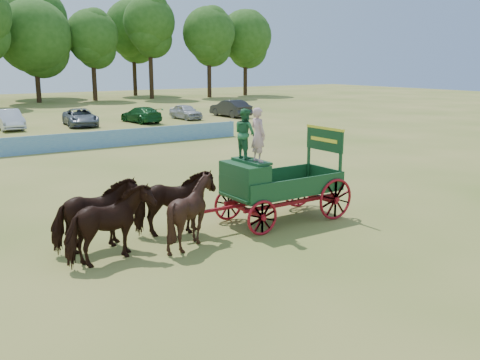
# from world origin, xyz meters

# --- Properties ---
(ground) EXTENTS (160.00, 160.00, 0.00)m
(ground) POSITION_xyz_m (0.00, 0.00, 0.00)
(ground) COLOR #A88F4B
(ground) RESTS_ON ground
(horse_lead_left) EXTENTS (2.55, 1.59, 2.00)m
(horse_lead_left) POSITION_xyz_m (-3.88, -0.60, 1.00)
(horse_lead_left) COLOR black
(horse_lead_left) RESTS_ON ground
(horse_lead_right) EXTENTS (2.44, 1.26, 2.00)m
(horse_lead_right) POSITION_xyz_m (-3.88, 0.50, 1.00)
(horse_lead_right) COLOR black
(horse_lead_right) RESTS_ON ground
(horse_wheel_left) EXTENTS (2.11, 1.96, 2.00)m
(horse_wheel_left) POSITION_xyz_m (-1.48, -0.60, 1.00)
(horse_wheel_left) COLOR black
(horse_wheel_left) RESTS_ON ground
(horse_wheel_right) EXTENTS (2.55, 1.59, 2.00)m
(horse_wheel_right) POSITION_xyz_m (-1.48, 0.50, 1.00)
(horse_wheel_right) COLOR black
(horse_wheel_right) RESTS_ON ground
(farm_dray) EXTENTS (6.00, 2.00, 3.81)m
(farm_dray) POSITION_xyz_m (1.47, -0.03, 1.67)
(farm_dray) COLOR maroon
(farm_dray) RESTS_ON ground
(sponsor_banner) EXTENTS (26.00, 0.08, 1.05)m
(sponsor_banner) POSITION_xyz_m (-1.00, 18.00, 0.53)
(sponsor_banner) COLOR #206BB2
(sponsor_banner) RESTS_ON ground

